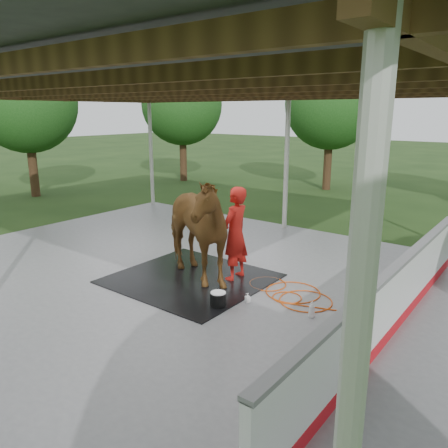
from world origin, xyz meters
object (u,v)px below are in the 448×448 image
Objects in this scene: handler at (235,234)px; wash_bucket at (218,299)px; horse at (190,227)px; dasher_board at (392,302)px.

handler is 1.64m from wash_bucket.
handler is (0.72, 0.59, -0.15)m from horse.
handler is at bearing -30.24° from horse.
handler is 6.54× the size of wash_bucket.
handler reaches higher than wash_bucket.
handler is at bearing 172.66° from dasher_board.
horse is 0.94m from handler.
horse is 8.75× the size of wash_bucket.
dasher_board is 2.92m from wash_bucket.
horse is (-4.05, -0.16, 0.58)m from dasher_board.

